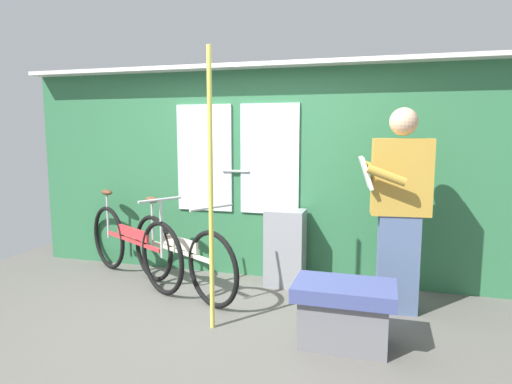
% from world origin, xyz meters
% --- Properties ---
extents(ground_plane, '(6.07, 3.89, 0.04)m').
position_xyz_m(ground_plane, '(0.00, 0.00, -0.02)').
color(ground_plane, '#56544F').
extents(train_door_wall, '(5.07, 0.28, 2.15)m').
position_xyz_m(train_door_wall, '(-0.01, 1.14, 1.12)').
color(train_door_wall, '#2D6B42').
rests_on(train_door_wall, ground_plane).
extents(bicycle_near_door, '(1.56, 0.94, 0.90)m').
position_xyz_m(bicycle_near_door, '(-1.16, 0.65, 0.37)').
color(bicycle_near_door, black).
rests_on(bicycle_near_door, ground_plane).
extents(bicycle_leaning_behind, '(1.43, 0.86, 0.88)m').
position_xyz_m(bicycle_leaning_behind, '(-0.54, 0.45, 0.36)').
color(bicycle_leaning_behind, black).
rests_on(bicycle_leaning_behind, ground_plane).
extents(passenger_reading_newspaper, '(0.59, 0.52, 1.69)m').
position_xyz_m(passenger_reading_newspaper, '(1.38, 0.54, 0.89)').
color(passenger_reading_newspaper, slate).
rests_on(passenger_reading_newspaper, ground_plane).
extents(trash_bin_by_wall, '(0.37, 0.28, 0.75)m').
position_xyz_m(trash_bin_by_wall, '(0.36, 0.93, 0.37)').
color(trash_bin_by_wall, gray).
rests_on(trash_bin_by_wall, ground_plane).
extents(handrail_pole, '(0.04, 0.04, 2.11)m').
position_xyz_m(handrail_pole, '(0.03, -0.18, 1.05)').
color(handrail_pole, '#C6C14C').
rests_on(handrail_pole, ground_plane).
extents(bench_seat_corner, '(0.70, 0.44, 0.45)m').
position_xyz_m(bench_seat_corner, '(1.02, -0.18, 0.24)').
color(bench_seat_corner, '#3D477F').
rests_on(bench_seat_corner, ground_plane).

